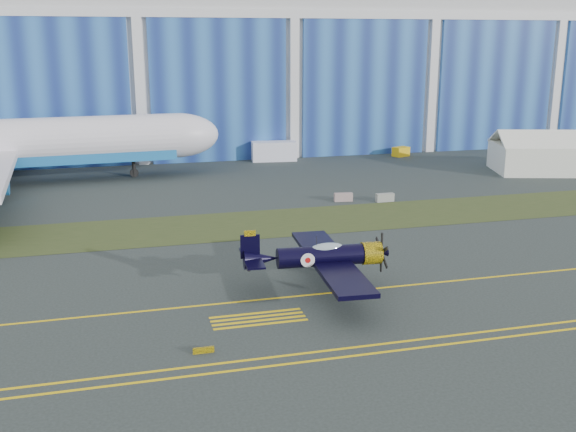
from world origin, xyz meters
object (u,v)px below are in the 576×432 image
object	(u,v)px
warbird	(321,256)
tug	(401,152)
tent	(542,151)
shipping_container	(274,151)

from	to	relation	value
warbird	tug	xyz separation A→B (m)	(28.55, 50.42, -1.79)
tent	tug	world-z (taller)	tent
warbird	tug	world-z (taller)	warbird
shipping_container	tug	world-z (taller)	shipping_container
shipping_container	tug	distance (m)	19.47
tent	tug	bearing A→B (deg)	144.66
tent	tug	distance (m)	20.75
tent	shipping_container	distance (m)	36.70
tug	tent	bearing A→B (deg)	-72.64
warbird	tug	bearing A→B (deg)	64.25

